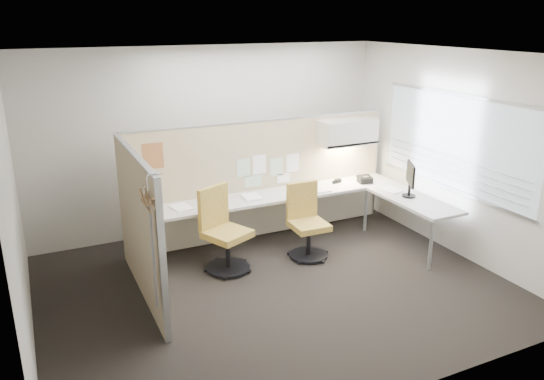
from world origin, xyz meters
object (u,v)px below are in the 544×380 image
phone (365,179)px  chair_right (306,224)px  chair_left (223,233)px  monitor (410,178)px  desk (299,202)px

phone → chair_right: bearing=-147.7°
chair_left → monitor: 2.77m
chair_right → monitor: 1.63m
chair_left → phone: 2.56m
desk → phone: 1.20m
chair_left → phone: chair_left is taller
chair_right → phone: 1.47m
desk → chair_right: 0.53m
chair_left → chair_right: size_ratio=1.08×
monitor → phone: 0.89m
desk → chair_left: 1.38m
chair_left → chair_right: bearing=-29.5°
desk → chair_left: size_ratio=3.65×
desk → chair_left: chair_left is taller
chair_right → chair_left: bearing=176.8°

